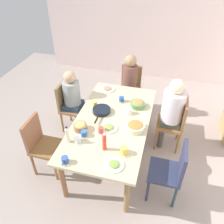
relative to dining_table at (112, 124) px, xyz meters
name	(u,v)px	position (x,y,z in m)	size (l,w,h in m)	color
ground_plane	(112,155)	(0.00, 0.00, -0.65)	(6.66, 6.66, 0.00)	#A09189
wall_left	(145,21)	(-2.84, 0.00, 0.65)	(0.12, 4.65, 2.60)	silver
dining_table	(112,124)	(0.00, 0.00, 0.00)	(1.92, 1.03, 0.73)	#C5B88F
chair_0	(69,104)	(-0.48, -0.90, -0.14)	(0.40, 0.40, 0.90)	#946040
person_0	(73,97)	(-0.48, -0.80, 0.03)	(0.30, 0.30, 1.14)	#2B2A50
chair_1	(130,86)	(-1.34, 0.00, -0.14)	(0.40, 0.40, 0.90)	olive
person_1	(130,80)	(-1.25, 0.00, 0.05)	(0.30, 0.30, 1.17)	#514641
chair_2	(172,170)	(0.48, 0.90, -0.14)	(0.40, 0.40, 0.90)	#29304B
chair_3	(176,121)	(-0.48, 0.90, -0.14)	(0.40, 0.40, 0.90)	#945D32
person_3	(172,108)	(-0.48, 0.81, 0.10)	(0.33, 0.33, 1.24)	#43433F
chair_4	(41,143)	(0.48, -0.90, -0.14)	(0.40, 0.40, 0.90)	brown
plate_0	(114,165)	(0.77, 0.23, 0.09)	(0.23, 0.23, 0.04)	white
plate_1	(107,89)	(-0.78, -0.29, 0.09)	(0.25, 0.25, 0.04)	white
plate_2	(109,128)	(0.17, 0.00, 0.09)	(0.24, 0.24, 0.04)	#EDE3CC
bowl_0	(135,126)	(0.10, 0.35, 0.12)	(0.26, 0.26, 0.10)	beige
bowl_1	(80,126)	(0.29, -0.36, 0.12)	(0.18, 0.18, 0.10)	#976746
bowl_2	(138,104)	(-0.43, 0.29, 0.12)	(0.22, 0.22, 0.09)	#56894E
serving_pan	(101,111)	(-0.14, -0.20, 0.10)	(0.45, 0.27, 0.06)	black
cup_0	(129,111)	(-0.22, 0.20, 0.12)	(0.12, 0.09, 0.09)	white
cup_1	(121,99)	(-0.50, 0.02, 0.11)	(0.11, 0.08, 0.08)	#2A549D
cup_2	(84,133)	(0.39, -0.27, 0.11)	(0.12, 0.08, 0.08)	#3462A5
cup_3	(124,151)	(0.56, 0.30, 0.12)	(0.12, 0.08, 0.09)	#ECC74C
cup_4	(95,104)	(-0.28, -0.35, 0.11)	(0.11, 0.07, 0.07)	#EBCB4D
cup_5	(77,139)	(0.52, -0.31, 0.11)	(0.12, 0.08, 0.08)	white
cup_6	(101,130)	(0.27, -0.08, 0.11)	(0.11, 0.07, 0.08)	#C94B3D
cup_7	(65,160)	(0.87, -0.33, 0.11)	(0.12, 0.08, 0.08)	#33559E
bottle_0	(104,142)	(0.56, 0.06, 0.19)	(0.05, 0.05, 0.25)	red
bottle_1	(67,135)	(0.55, -0.43, 0.19)	(0.05, 0.05, 0.25)	beige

